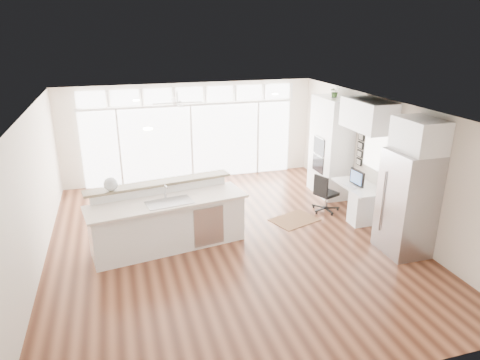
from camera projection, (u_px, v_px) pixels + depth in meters
name	position (u px, v px, depth m)	size (l,w,h in m)	color
floor	(229.00, 241.00, 8.73)	(7.00, 8.00, 0.02)	#462315
ceiling	(227.00, 109.00, 7.81)	(7.00, 8.00, 0.02)	white
wall_back	(191.00, 132.00, 11.87)	(7.00, 0.04, 2.70)	silver
wall_front	(323.00, 296.00, 4.66)	(7.00, 0.04, 2.70)	silver
wall_left	(31.00, 198.00, 7.33)	(0.04, 8.00, 2.70)	silver
wall_right	(385.00, 163.00, 9.20)	(0.04, 8.00, 2.70)	silver
glass_wall	(191.00, 143.00, 11.92)	(5.80, 0.06, 2.08)	white
transom_row	(190.00, 95.00, 11.47)	(5.90, 0.06, 0.40)	white
desk_window	(376.00, 150.00, 9.39)	(0.04, 0.85, 0.85)	silver
ceiling_fan	(177.00, 99.00, 10.27)	(1.16, 1.16, 0.32)	silver
recessed_lights	(224.00, 108.00, 7.99)	(3.40, 3.00, 0.02)	white
oven_cabinet	(331.00, 147.00, 10.77)	(0.64, 1.20, 2.50)	white
desk_nook	(358.00, 201.00, 9.70)	(0.72, 1.30, 0.76)	white
upper_cabinets	(368.00, 115.00, 9.05)	(0.64, 1.30, 0.64)	white
refrigerator	(407.00, 203.00, 8.00)	(0.76, 0.90, 2.00)	#A6A7AB
fridge_cabinet	(420.00, 135.00, 7.57)	(0.64, 0.90, 0.60)	white
framed_photos	(360.00, 150.00, 10.00)	(0.06, 0.22, 0.80)	black
kitchen_island	(169.00, 219.00, 8.28)	(3.05, 1.15, 1.21)	white
rug	(294.00, 220.00, 9.64)	(1.00, 0.72, 0.01)	#3D2313
office_chair	(326.00, 193.00, 9.97)	(0.47, 0.43, 0.90)	black
fishbowl	(111.00, 184.00, 7.98)	(0.26, 0.26, 0.26)	silver
monitor	(357.00, 178.00, 9.49)	(0.08, 0.47, 0.39)	black
keyboard	(350.00, 186.00, 9.50)	(0.13, 0.35, 0.02)	silver
potted_plant	(335.00, 93.00, 10.31)	(0.25, 0.27, 0.21)	#355926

